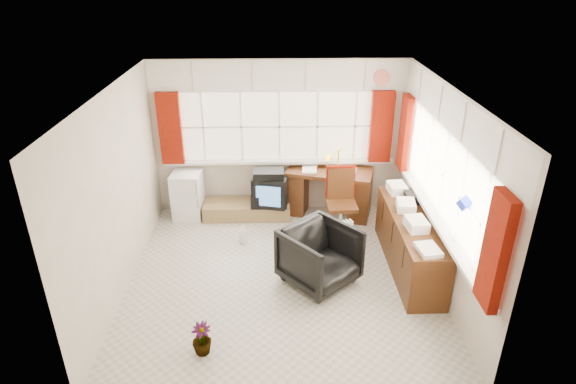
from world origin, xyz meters
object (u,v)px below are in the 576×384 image
at_px(desk, 329,189).
at_px(mini_fridge, 188,195).
at_px(office_chair, 320,256).
at_px(crt_tv, 271,190).
at_px(radiator, 340,242).
at_px(tv_bench, 247,209).
at_px(credenza, 410,242).
at_px(desk_lamp, 338,155).
at_px(task_chair, 341,199).

distance_m(desk, mini_fridge, 2.30).
distance_m(office_chair, crt_tv, 1.89).
xyz_separation_m(radiator, mini_fridge, (-2.33, 1.20, 0.17)).
bearing_deg(mini_fridge, office_chair, -42.67).
relative_size(desk, tv_bench, 1.06).
height_order(office_chair, crt_tv, office_chair).
relative_size(desk, mini_fridge, 1.90).
bearing_deg(tv_bench, credenza, -33.70).
bearing_deg(office_chair, radiator, 20.15).
bearing_deg(credenza, mini_fridge, 154.77).
height_order(radiator, credenza, credenza).
bearing_deg(tv_bench, desk_lamp, 1.84).
distance_m(office_chair, credenza, 1.28).
bearing_deg(desk_lamp, desk, 164.77).
height_order(credenza, mini_fridge, credenza).
bearing_deg(task_chair, mini_fridge, 166.92).
bearing_deg(radiator, task_chair, 83.48).
bearing_deg(task_chair, credenza, -49.50).
bearing_deg(mini_fridge, desk_lamp, 1.14).
bearing_deg(task_chair, desk, 99.03).
bearing_deg(task_chair, tv_bench, 159.03).
xyz_separation_m(desk_lamp, office_chair, (-0.44, -1.88, -0.66)).
relative_size(office_chair, tv_bench, 0.61).
height_order(desk_lamp, office_chair, desk_lamp).
distance_m(office_chair, mini_fridge, 2.70).
xyz_separation_m(desk, desk_lamp, (0.12, -0.03, 0.62)).
distance_m(office_chair, tv_bench, 2.12).
height_order(desk_lamp, crt_tv, desk_lamp).
bearing_deg(radiator, crt_tv, 130.27).
relative_size(desk_lamp, crt_tv, 0.62).
xyz_separation_m(radiator, tv_bench, (-1.38, 1.20, -0.09)).
bearing_deg(desk, desk_lamp, -15.23).
bearing_deg(radiator, mini_fridge, 152.74).
bearing_deg(crt_tv, credenza, -38.21).
bearing_deg(desk, crt_tv, -172.46).
height_order(task_chair, tv_bench, task_chair).
xyz_separation_m(desk, crt_tv, (-0.95, -0.13, 0.06)).
xyz_separation_m(radiator, credenza, (0.89, -0.32, 0.18)).
height_order(credenza, tv_bench, credenza).
relative_size(radiator, tv_bench, 0.38).
xyz_separation_m(desk, task_chair, (0.10, -0.64, 0.14)).
relative_size(desk, radiator, 2.80).
bearing_deg(mini_fridge, credenza, -25.23).
relative_size(tv_bench, crt_tv, 2.20).
xyz_separation_m(desk, tv_bench, (-1.36, -0.08, -0.31)).
distance_m(crt_tv, mini_fridge, 1.36).
bearing_deg(desk_lamp, task_chair, -91.69).
distance_m(desk, tv_bench, 1.39).
bearing_deg(desk_lamp, tv_bench, -178.16).
height_order(desk, crt_tv, desk).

